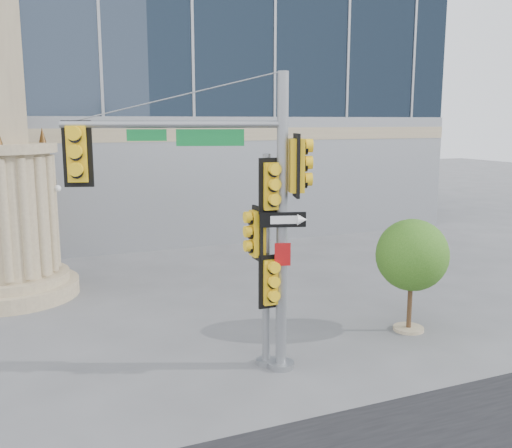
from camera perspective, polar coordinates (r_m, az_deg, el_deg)
name	(u,v)px	position (r m, az deg, el deg)	size (l,w,h in m)	color
ground	(290,373)	(13.78, 3.44, -14.66)	(120.00, 120.00, 0.00)	#545456
main_signal_pole	(227,191)	(12.80, -2.89, 3.33)	(5.17, 2.05, 6.88)	slate
secondary_signal_pole	(266,245)	(13.17, 1.01, -2.12)	(0.86, 0.66, 5.07)	slate
street_tree	(413,258)	(16.31, 15.40, -3.28)	(2.04, 1.99, 3.17)	#9B8669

